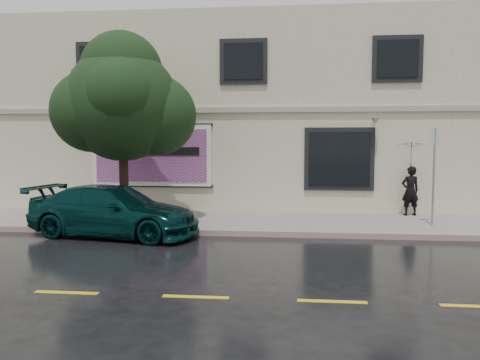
# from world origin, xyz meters

# --- Properties ---
(ground) EXTENTS (90.00, 90.00, 0.00)m
(ground) POSITION_xyz_m (0.00, 0.00, 0.00)
(ground) COLOR black
(ground) RESTS_ON ground
(sidewalk) EXTENTS (20.00, 3.50, 0.15)m
(sidewalk) POSITION_xyz_m (0.00, 3.25, 0.07)
(sidewalk) COLOR gray
(sidewalk) RESTS_ON ground
(curb) EXTENTS (20.00, 0.18, 0.16)m
(curb) POSITION_xyz_m (0.00, 1.50, 0.07)
(curb) COLOR gray
(curb) RESTS_ON ground
(road_marking) EXTENTS (19.00, 0.12, 0.01)m
(road_marking) POSITION_xyz_m (0.00, -3.50, 0.01)
(road_marking) COLOR gold
(road_marking) RESTS_ON ground
(building) EXTENTS (20.00, 8.12, 7.00)m
(building) POSITION_xyz_m (0.00, 9.00, 3.50)
(building) COLOR #EDEBBE
(building) RESTS_ON ground
(billboard) EXTENTS (4.30, 0.16, 2.20)m
(billboard) POSITION_xyz_m (-3.20, 4.92, 2.05)
(billboard) COLOR white
(billboard) RESTS_ON ground
(car) EXTENTS (4.94, 2.84, 1.36)m
(car) POSITION_xyz_m (-3.14, 1.20, 0.68)
(car) COLOR #072C2A
(car) RESTS_ON ground
(pedestrian) EXTENTS (0.65, 0.50, 1.59)m
(pedestrian) POSITION_xyz_m (5.44, 4.60, 0.95)
(pedestrian) COLOR black
(pedestrian) RESTS_ON sidewalk
(umbrella) EXTENTS (1.06, 1.06, 0.72)m
(umbrella) POSITION_xyz_m (5.44, 4.60, 2.11)
(umbrella) COLOR black
(umbrella) RESTS_ON pedestrian
(street_tree) EXTENTS (3.26, 3.26, 5.08)m
(street_tree) POSITION_xyz_m (-3.27, 2.36, 3.59)
(street_tree) COLOR #2F1E15
(street_tree) RESTS_ON sidewalk
(fire_hydrant) EXTENTS (0.36, 0.34, 0.88)m
(fire_hydrant) POSITION_xyz_m (-5.32, 3.00, 0.58)
(fire_hydrant) COLOR white
(fire_hydrant) RESTS_ON sidewalk
(sign_pole) EXTENTS (0.32, 0.16, 2.76)m
(sign_pole) POSITION_xyz_m (5.62, 2.87, 1.80)
(sign_pole) COLOR gray
(sign_pole) RESTS_ON sidewalk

